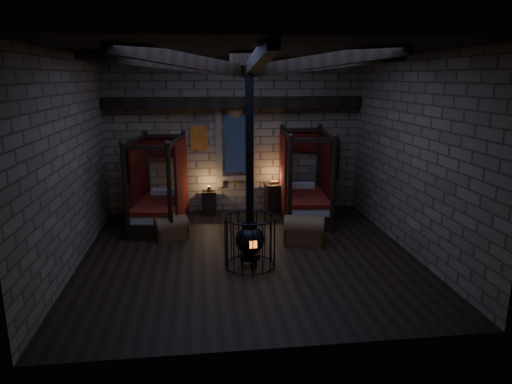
{
  "coord_description": "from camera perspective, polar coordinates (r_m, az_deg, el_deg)",
  "views": [
    {
      "loc": [
        -0.96,
        -9.12,
        3.72
      ],
      "look_at": [
        0.24,
        0.6,
        1.24
      ],
      "focal_mm": 32.0,
      "sensor_mm": 36.0,
      "label": 1
    }
  ],
  "objects": [
    {
      "name": "trunk_right",
      "position": [
        10.54,
        6.01,
        -4.86
      ],
      "size": [
        1.01,
        0.78,
        0.66
      ],
      "rotation": [
        0.0,
        0.0,
        -0.26
      ],
      "color": "brown",
      "rests_on": "ground"
    },
    {
      "name": "bed_right",
      "position": [
        12.28,
        6.05,
        -0.71
      ],
      "size": [
        1.36,
        2.32,
        2.33
      ],
      "rotation": [
        0.0,
        0.0,
        -0.08
      ],
      "color": "black",
      "rests_on": "ground"
    },
    {
      "name": "stove",
      "position": [
        9.11,
        -0.76,
        -5.64
      ],
      "size": [
        1.03,
        1.03,
        4.05
      ],
      "rotation": [
        0.0,
        0.0,
        0.12
      ],
      "color": "black",
      "rests_on": "ground"
    },
    {
      "name": "nightstand_left",
      "position": [
        12.71,
        -5.86,
        -1.3
      ],
      "size": [
        0.44,
        0.43,
        0.81
      ],
      "rotation": [
        0.0,
        0.0,
        -0.08
      ],
      "color": "black",
      "rests_on": "ground"
    },
    {
      "name": "nightstand_right",
      "position": [
        12.82,
        2.26,
        -0.73
      ],
      "size": [
        0.56,
        0.54,
        0.9
      ],
      "rotation": [
        0.0,
        0.0,
        0.1
      ],
      "color": "black",
      "rests_on": "ground"
    },
    {
      "name": "room",
      "position": [
        9.26,
        -1.12,
        14.34
      ],
      "size": [
        7.02,
        7.02,
        4.29
      ],
      "color": "black",
      "rests_on": "ground"
    },
    {
      "name": "trunk_left",
      "position": [
        10.98,
        -10.59,
        -4.5
      ],
      "size": [
        0.87,
        0.71,
        0.55
      ],
      "rotation": [
        0.0,
        0.0,
        0.37
      ],
      "color": "brown",
      "rests_on": "ground"
    },
    {
      "name": "bed_left",
      "position": [
        11.9,
        -11.94,
        -1.55
      ],
      "size": [
        1.42,
        2.28,
        2.24
      ],
      "rotation": [
        0.0,
        0.0,
        -0.14
      ],
      "color": "black",
      "rests_on": "ground"
    }
  ]
}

